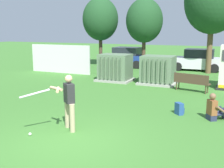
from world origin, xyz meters
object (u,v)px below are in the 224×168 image
Objects in this scene: batter at (67,100)px; seated_spectator at (214,109)px; parked_car_leftmost at (126,58)px; backpack at (179,109)px; sports_ball at (30,134)px; park_bench at (191,81)px; parked_car_left_of_center at (198,60)px; transformer_mid_west at (158,70)px; transformer_west at (115,68)px.

seated_spectator is at bearing 35.06° from batter.
parked_car_leftmost reaches higher than seated_spectator.
sports_ball is at bearing -133.11° from backpack.
park_bench is 8.76m from sports_ball.
park_bench is 1.06× the size of batter.
parked_car_left_of_center is at bearing 80.02° from sports_ball.
backpack is (2.24, -5.39, -0.57)m from transformer_mid_west.
sports_ball is 15.96m from parked_car_leftmost.
park_bench reaches higher than sports_ball.
sports_ball is 16.11m from parked_car_left_of_center.
sports_ball is at bearing -99.98° from parked_car_left_of_center.
parked_car_leftmost reaches higher than sports_ball.
sports_ball is (1.22, -9.26, -0.74)m from transformer_west.
transformer_west is 1.21× the size of batter.
batter is 0.41× the size of parked_car_left_of_center.
parked_car_leftmost is (-6.66, 11.75, 0.54)m from backpack.
transformer_west is 1.00× the size of transformer_mid_west.
parked_car_left_of_center is at bearing 58.68° from transformer_west.
parked_car_left_of_center reaches higher than park_bench.
park_bench is (2.06, -1.28, -0.25)m from transformer_mid_west.
transformer_mid_west is 2.18× the size of seated_spectator.
batter is 1.81× the size of seated_spectator.
backpack is (-1.23, 0.16, -0.16)m from seated_spectator.
parked_car_left_of_center is at bearing 78.21° from transformer_mid_west.
backpack is 11.98m from parked_car_left_of_center.
transformer_mid_west is at bearing 81.31° from sports_ball.
transformer_mid_west is at bearing -101.79° from parked_car_left_of_center.
parked_car_left_of_center is at bearing 94.20° from backpack.
parked_car_left_of_center is (-0.70, 7.82, 0.22)m from park_bench.
batter is (-2.70, -7.15, 0.44)m from park_bench.
transformer_west reaches higher than seated_spectator.
batter reaches higher than parked_car_left_of_center.
parked_car_leftmost is (-6.48, 7.64, 0.22)m from park_bench.
batter is 3.95× the size of backpack.
backpack is (4.88, -5.35, -0.57)m from transformer_west.
sports_ball is (-0.78, -0.87, -0.93)m from batter.
transformer_mid_west is 9.44m from sports_ball.
sports_ball is at bearing -82.52° from transformer_west.
parked_car_leftmost is at bearing -178.19° from parked_car_left_of_center.
transformer_mid_west is at bearing -55.22° from parked_car_leftmost.
seated_spectator is 1.25m from backpack.
parked_car_left_of_center is (5.78, 0.18, 0.00)m from parked_car_leftmost.
seated_spectator is 12.28m from parked_car_left_of_center.
parked_car_leftmost is at bearing 119.54° from backpack.
batter is at bearing 48.25° from sports_ball.
batter is at bearing -94.35° from transformer_mid_west.
park_bench is 4.13m from backpack.
parked_car_left_of_center is (2.01, 14.97, -0.22)m from batter.
transformer_west and parked_car_left_of_center have the same top height.
parked_car_left_of_center is (1.37, 6.54, -0.04)m from transformer_mid_west.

